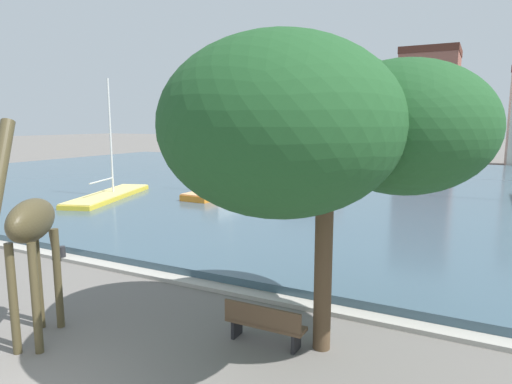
{
  "coord_description": "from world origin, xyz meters",
  "views": [
    {
      "loc": [
        6.54,
        -3.99,
        4.76
      ],
      "look_at": [
        -0.98,
        10.58,
        2.2
      ],
      "focal_mm": 31.03,
      "sensor_mm": 36.0,
      "label": 1
    }
  ],
  "objects_px": {
    "giraffe_statue": "(29,226)",
    "sailboat_yellow": "(115,196)",
    "mooring_bollard": "(62,253)",
    "park_bench": "(264,323)",
    "sailboat_orange": "(230,189)",
    "sailboat_grey": "(291,160)",
    "shade_tree": "(311,125)"
  },
  "relations": [
    {
      "from": "giraffe_statue",
      "to": "shade_tree",
      "type": "height_order",
      "value": "shade_tree"
    },
    {
      "from": "mooring_bollard",
      "to": "shade_tree",
      "type": "bearing_deg",
      "value": -11.09
    },
    {
      "from": "sailboat_yellow",
      "to": "giraffe_statue",
      "type": "bearing_deg",
      "value": -50.39
    },
    {
      "from": "giraffe_statue",
      "to": "sailboat_yellow",
      "type": "distance_m",
      "value": 18.19
    },
    {
      "from": "shade_tree",
      "to": "sailboat_yellow",
      "type": "bearing_deg",
      "value": 145.67
    },
    {
      "from": "sailboat_yellow",
      "to": "mooring_bollard",
      "type": "relative_size",
      "value": 18.19
    },
    {
      "from": "sailboat_orange",
      "to": "park_bench",
      "type": "bearing_deg",
      "value": -57.1
    },
    {
      "from": "sailboat_orange",
      "to": "shade_tree",
      "type": "height_order",
      "value": "sailboat_orange"
    },
    {
      "from": "giraffe_statue",
      "to": "mooring_bollard",
      "type": "xyz_separation_m",
      "value": [
        -4.48,
        4.31,
        -2.36
      ]
    },
    {
      "from": "sailboat_yellow",
      "to": "sailboat_orange",
      "type": "relative_size",
      "value": 1.12
    },
    {
      "from": "sailboat_grey",
      "to": "mooring_bollard",
      "type": "distance_m",
      "value": 37.27
    },
    {
      "from": "sailboat_orange",
      "to": "mooring_bollard",
      "type": "bearing_deg",
      "value": -84.22
    },
    {
      "from": "sailboat_orange",
      "to": "shade_tree",
      "type": "bearing_deg",
      "value": -54.55
    },
    {
      "from": "park_bench",
      "to": "mooring_bollard",
      "type": "bearing_deg",
      "value": 166.72
    },
    {
      "from": "sailboat_orange",
      "to": "park_bench",
      "type": "height_order",
      "value": "sailboat_orange"
    },
    {
      "from": "park_bench",
      "to": "sailboat_yellow",
      "type": "bearing_deg",
      "value": 143.75
    },
    {
      "from": "giraffe_statue",
      "to": "sailboat_grey",
      "type": "height_order",
      "value": "sailboat_grey"
    },
    {
      "from": "sailboat_yellow",
      "to": "shade_tree",
      "type": "height_order",
      "value": "sailboat_yellow"
    },
    {
      "from": "giraffe_statue",
      "to": "shade_tree",
      "type": "bearing_deg",
      "value": 23.92
    },
    {
      "from": "shade_tree",
      "to": "mooring_bollard",
      "type": "relative_size",
      "value": 13.12
    },
    {
      "from": "mooring_bollard",
      "to": "park_bench",
      "type": "distance_m",
      "value": 9.18
    },
    {
      "from": "giraffe_statue",
      "to": "sailboat_yellow",
      "type": "xyz_separation_m",
      "value": [
        -11.51,
        13.9,
        -2.26
      ]
    },
    {
      "from": "giraffe_statue",
      "to": "park_bench",
      "type": "height_order",
      "value": "giraffe_statue"
    },
    {
      "from": "sailboat_grey",
      "to": "giraffe_statue",
      "type": "bearing_deg",
      "value": -74.67
    },
    {
      "from": "giraffe_statue",
      "to": "park_bench",
      "type": "bearing_deg",
      "value": 26.29
    },
    {
      "from": "sailboat_orange",
      "to": "giraffe_statue",
      "type": "bearing_deg",
      "value": -72.06
    },
    {
      "from": "mooring_bollard",
      "to": "giraffe_statue",
      "type": "bearing_deg",
      "value": -43.89
    },
    {
      "from": "giraffe_statue",
      "to": "park_bench",
      "type": "xyz_separation_m",
      "value": [
        4.45,
        2.2,
        -2.12
      ]
    },
    {
      "from": "sailboat_grey",
      "to": "shade_tree",
      "type": "bearing_deg",
      "value": -66.73
    },
    {
      "from": "sailboat_yellow",
      "to": "shade_tree",
      "type": "relative_size",
      "value": 1.39
    },
    {
      "from": "mooring_bollard",
      "to": "sailboat_orange",
      "type": "bearing_deg",
      "value": 95.78
    },
    {
      "from": "sailboat_orange",
      "to": "sailboat_grey",
      "type": "bearing_deg",
      "value": 103.2
    }
  ]
}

